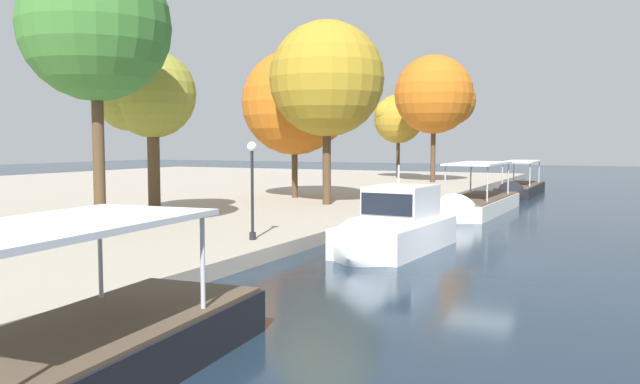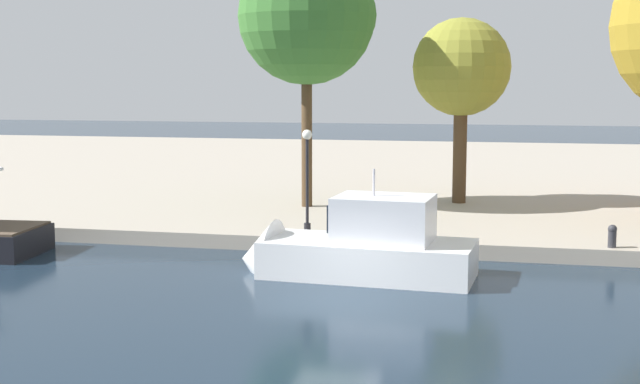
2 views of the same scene
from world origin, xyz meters
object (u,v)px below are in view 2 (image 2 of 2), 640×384
(motor_yacht_2, at_px, (352,254))
(lamp_post, at_px, (307,170))
(mooring_bollard_1, at_px, (612,235))
(tree_3, at_px, (459,68))
(tree_2, at_px, (313,17))

(motor_yacht_2, height_order, lamp_post, lamp_post)
(mooring_bollard_1, relative_size, tree_3, 0.09)
(motor_yacht_2, distance_m, tree_3, 16.24)
(tree_3, bearing_deg, lamp_post, -117.50)
(lamp_post, distance_m, tree_3, 11.78)
(motor_yacht_2, bearing_deg, lamp_post, -57.63)
(motor_yacht_2, xyz_separation_m, tree_2, (-4.06, 11.77, 8.63))
(motor_yacht_2, bearing_deg, tree_3, -95.48)
(motor_yacht_2, height_order, tree_3, tree_3)
(lamp_post, xyz_separation_m, tree_2, (-1.35, 6.81, 6.36))
(motor_yacht_2, relative_size, tree_3, 0.91)
(lamp_post, relative_size, tree_3, 0.45)
(mooring_bollard_1, xyz_separation_m, tree_2, (-12.63, 7.84, 8.33))
(tree_3, bearing_deg, mooring_bollard_1, -60.35)
(motor_yacht_2, bearing_deg, mooring_bollard_1, -151.61)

